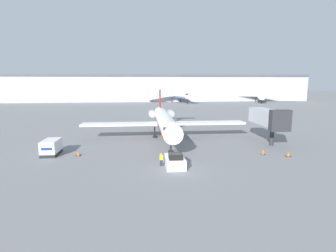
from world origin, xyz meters
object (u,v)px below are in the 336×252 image
airplane_main (165,120)px  airplane_parked_far_right (261,94)px  traffic_cone_left (78,153)px  traffic_cone_mid (288,154)px  jet_bridge (268,118)px  worker_near_tug (161,159)px  airplane_parked_far_left (177,94)px  luggage_cart (51,147)px  pushback_tug (175,161)px  traffic_cone_right (263,152)px

airplane_main → airplane_parked_far_right: (60.72, 90.02, 0.61)m
airplane_main → traffic_cone_left: size_ratio=45.99×
traffic_cone_mid → jet_bridge: 9.25m
worker_near_tug → airplane_parked_far_right: size_ratio=0.05×
airplane_main → airplane_parked_far_left: 93.16m
luggage_cart → traffic_cone_left: luggage_cart is taller
pushback_tug → traffic_cone_mid: size_ratio=5.91×
worker_near_tug → airplane_main: bearing=83.7°
worker_near_tug → luggage_cart: bearing=156.4°
pushback_tug → traffic_cone_mid: bearing=10.3°
airplane_parked_far_right → jet_bridge: airplane_parked_far_right is taller
airplane_main → luggage_cart: bearing=-150.8°
worker_near_tug → traffic_cone_left: bearing=152.8°
airplane_main → pushback_tug: airplane_main is taller
airplane_main → luggage_cart: 20.00m
luggage_cart → traffic_cone_left: (4.00, -0.88, -0.79)m
traffic_cone_left → airplane_parked_far_right: (74.06, 100.60, 3.72)m
airplane_main → traffic_cone_mid: airplane_main is taller
pushback_tug → traffic_cone_left: pushback_tug is taller
traffic_cone_left → traffic_cone_right: bearing=-4.3°
airplane_parked_far_left → jet_bridge: 97.72m
airplane_main → traffic_cone_right: (13.36, -12.60, -3.02)m
worker_near_tug → traffic_cone_left: size_ratio=2.53×
airplane_parked_far_left → jet_bridge: size_ratio=3.57×
luggage_cart → traffic_cone_mid: bearing=-7.1°
pushback_tug → luggage_cart: size_ratio=1.07×
airplane_main → worker_near_tug: size_ratio=18.18×
worker_near_tug → jet_bridge: size_ratio=0.17×
traffic_cone_right → airplane_parked_far_right: 113.08m
airplane_parked_far_right → jet_bridge: 105.07m
airplane_parked_far_right → worker_near_tug: bearing=-120.4°
airplane_parked_far_right → traffic_cone_right: bearing=-114.8°
pushback_tug → traffic_cone_right: bearing=17.7°
traffic_cone_left → airplane_main: bearing=38.4°
airplane_main → pushback_tug: bearing=-90.5°
airplane_parked_far_left → traffic_cone_left: bearing=-105.2°
traffic_cone_right → traffic_cone_mid: (3.13, -1.30, -0.08)m
airplane_main → airplane_parked_far_right: airplane_parked_far_right is taller
pushback_tug → worker_near_tug: (-1.66, 0.44, 0.14)m
pushback_tug → traffic_cone_right: size_ratio=4.92×
traffic_cone_right → traffic_cone_left: bearing=175.7°
pushback_tug → jet_bridge: size_ratio=0.42×
airplane_parked_far_left → jet_bridge: (2.80, -97.68, 0.19)m
jet_bridge → traffic_cone_left: bearing=-170.9°
traffic_cone_mid → airplane_parked_far_left: (-1.97, 105.92, 3.94)m
pushback_tug → traffic_cone_mid: 16.92m
airplane_main → airplane_parked_far_right: size_ratio=0.88×
traffic_cone_left → airplane_parked_far_left: size_ratio=0.02×
traffic_cone_mid → worker_near_tug: bearing=-172.0°
luggage_cart → airplane_parked_far_right: size_ratio=0.11×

